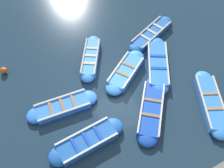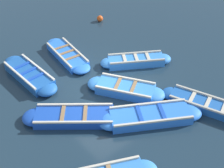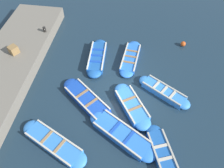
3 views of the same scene
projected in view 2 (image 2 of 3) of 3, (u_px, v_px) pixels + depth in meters
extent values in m
plane|color=#1C303F|center=(104.00, 90.00, 12.93)|extent=(120.00, 120.00, 0.00)
cube|color=beige|center=(94.00, 166.00, 9.54)|extent=(2.66, 1.31, 0.07)
cube|color=#1E59AD|center=(29.00, 75.00, 13.45)|extent=(1.11, 2.66, 0.37)
ellipsoid|color=#1E59AD|center=(46.00, 89.00, 12.70)|extent=(0.94, 0.97, 0.37)
ellipsoid|color=#1E59AD|center=(14.00, 62.00, 14.19)|extent=(0.94, 0.97, 0.37)
cube|color=silver|center=(37.00, 67.00, 13.55)|extent=(0.22, 2.56, 0.07)
cube|color=silver|center=(19.00, 75.00, 13.07)|extent=(0.22, 2.56, 0.07)
cube|color=#1947B7|center=(35.00, 77.00, 13.00)|extent=(0.86, 0.19, 0.04)
cube|color=#1947B7|center=(28.00, 71.00, 13.32)|extent=(0.86, 0.19, 0.04)
cube|color=#1947B7|center=(22.00, 65.00, 13.64)|extent=(0.86, 0.19, 0.04)
cube|color=#3884E0|center=(136.00, 61.00, 14.28)|extent=(2.56, 2.01, 0.36)
ellipsoid|color=#3884E0|center=(163.00, 59.00, 14.42)|extent=(1.01, 1.00, 0.36)
ellipsoid|color=#3884E0|center=(109.00, 63.00, 14.15)|extent=(1.01, 1.00, 0.36)
cube|color=#B2AD9E|center=(135.00, 53.00, 14.42)|extent=(2.15, 1.39, 0.07)
cube|color=#B2AD9E|center=(138.00, 61.00, 13.88)|extent=(2.15, 1.39, 0.07)
cube|color=beige|center=(148.00, 56.00, 14.22)|extent=(0.48, 0.66, 0.04)
cube|color=beige|center=(136.00, 57.00, 14.16)|extent=(0.48, 0.66, 0.04)
cube|color=beige|center=(124.00, 58.00, 14.10)|extent=(0.48, 0.66, 0.04)
cube|color=#3884E0|center=(125.00, 89.00, 12.71)|extent=(2.08, 2.48, 0.36)
ellipsoid|color=#3884E0|center=(153.00, 95.00, 12.44)|extent=(1.26, 1.27, 0.36)
ellipsoid|color=#3884E0|center=(99.00, 84.00, 12.98)|extent=(1.26, 1.27, 0.36)
cube|color=beige|center=(128.00, 78.00, 12.91)|extent=(1.30, 1.96, 0.07)
cube|color=beige|center=(123.00, 92.00, 12.24)|extent=(1.30, 1.96, 0.07)
cube|color=olive|center=(134.00, 87.00, 12.51)|extent=(0.80, 0.58, 0.04)
cube|color=olive|center=(118.00, 84.00, 12.66)|extent=(0.80, 0.58, 0.04)
cube|color=#1E59AD|center=(207.00, 105.00, 11.98)|extent=(1.82, 2.98, 0.31)
ellipsoid|color=#1E59AD|center=(172.00, 94.00, 12.52)|extent=(1.00, 1.02, 0.31)
cube|color=#B2AD9E|center=(211.00, 96.00, 12.12)|extent=(1.10, 2.65, 0.07)
cube|color=#B2AD9E|center=(205.00, 108.00, 11.60)|extent=(1.10, 2.65, 0.07)
cube|color=beige|center=(224.00, 107.00, 11.64)|extent=(0.73, 0.40, 0.04)
cube|color=beige|center=(208.00, 102.00, 11.87)|extent=(0.73, 0.40, 0.04)
cube|color=beige|center=(192.00, 97.00, 12.10)|extent=(0.73, 0.40, 0.04)
cube|color=blue|center=(67.00, 55.00, 14.72)|extent=(1.18, 2.62, 0.29)
ellipsoid|color=blue|center=(81.00, 68.00, 13.90)|extent=(0.94, 0.97, 0.29)
ellipsoid|color=blue|center=(55.00, 43.00, 15.54)|extent=(0.94, 0.97, 0.29)
cube|color=beige|center=(75.00, 49.00, 14.79)|extent=(0.32, 2.49, 0.07)
cube|color=beige|center=(59.00, 55.00, 14.42)|extent=(0.32, 2.49, 0.07)
cube|color=olive|center=(73.00, 57.00, 14.27)|extent=(0.83, 0.22, 0.04)
cube|color=olive|center=(67.00, 52.00, 14.61)|extent=(0.83, 0.22, 0.04)
cube|color=olive|center=(62.00, 47.00, 14.96)|extent=(0.83, 0.22, 0.04)
cube|color=#1947B7|center=(74.00, 117.00, 11.49)|extent=(2.87, 2.61, 0.32)
ellipsoid|color=#1947B7|center=(113.00, 117.00, 11.50)|extent=(1.32, 1.32, 0.32)
ellipsoid|color=#1947B7|center=(35.00, 117.00, 11.48)|extent=(1.32, 1.32, 0.32)
cube|color=beige|center=(75.00, 105.00, 11.73)|extent=(2.24, 1.86, 0.07)
cube|color=beige|center=(73.00, 122.00, 11.01)|extent=(2.24, 1.86, 0.07)
cube|color=olive|center=(85.00, 113.00, 11.38)|extent=(0.67, 0.77, 0.04)
cube|color=olive|center=(63.00, 113.00, 11.38)|extent=(0.67, 0.77, 0.04)
cube|color=blue|center=(150.00, 116.00, 11.49)|extent=(3.07, 2.39, 0.35)
ellipsoid|color=blue|center=(189.00, 112.00, 11.67)|extent=(1.31, 1.30, 0.35)
ellipsoid|color=blue|center=(111.00, 121.00, 11.30)|extent=(1.31, 1.30, 0.35)
cube|color=beige|center=(148.00, 104.00, 11.72)|extent=(2.54, 1.55, 0.07)
cube|color=beige|center=(154.00, 121.00, 11.00)|extent=(2.54, 1.55, 0.07)
cube|color=#1947B7|center=(162.00, 111.00, 11.42)|extent=(0.58, 0.84, 0.04)
cube|color=#1947B7|center=(140.00, 114.00, 11.31)|extent=(0.58, 0.84, 0.04)
sphere|color=#E05119|center=(160.00, 94.00, 12.55)|extent=(0.25, 0.25, 0.25)
sphere|color=#E05119|center=(100.00, 19.00, 17.58)|extent=(0.35, 0.35, 0.35)
sphere|color=#E05119|center=(77.00, 65.00, 14.13)|extent=(0.27, 0.27, 0.27)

